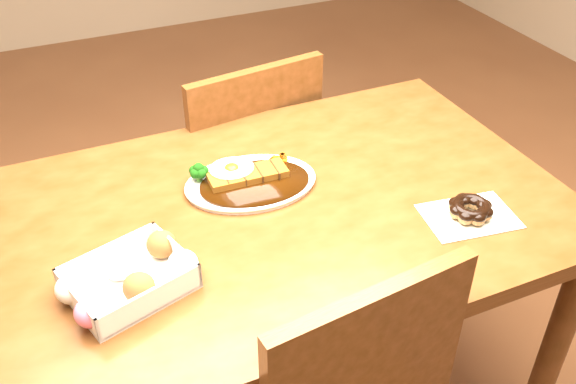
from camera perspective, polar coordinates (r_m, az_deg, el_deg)
name	(u,v)px	position (r m, az deg, el deg)	size (l,w,h in m)	color
table	(287,239)	(1.44, -0.13, -4.21)	(1.20, 0.80, 0.75)	#4B2A0F
chair_far	(239,172)	(1.96, -4.34, 1.75)	(0.47, 0.47, 0.87)	#4B2A0F
katsu_curry_plate	(248,180)	(1.43, -3.56, 1.09)	(0.31, 0.24, 0.06)	white
donut_box	(129,277)	(1.19, -13.97, -7.38)	(0.25, 0.21, 0.06)	white
pon_de_ring	(470,210)	(1.38, 15.90, -1.52)	(0.21, 0.16, 0.04)	silver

